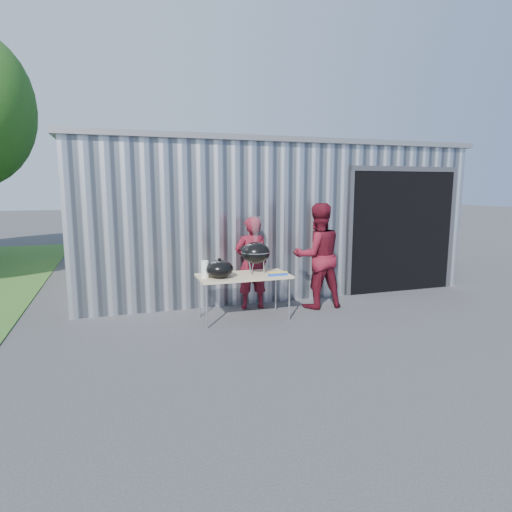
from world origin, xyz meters
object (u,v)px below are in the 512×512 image
object	(u,v)px
folding_table	(244,277)
kettle_grill	(256,249)
person_bystander	(318,256)
person_cook	(252,263)

from	to	relation	value
folding_table	kettle_grill	xyz separation A→B (m)	(0.23, 0.07, 0.45)
kettle_grill	person_bystander	bearing A→B (deg)	9.43
folding_table	person_bystander	bearing A→B (deg)	10.58
folding_table	person_bystander	distance (m)	1.53
folding_table	kettle_grill	distance (m)	0.51
folding_table	person_bystander	world-z (taller)	person_bystander
kettle_grill	person_bystander	xyz separation A→B (m)	(1.25, 0.21, -0.21)
folding_table	person_cook	distance (m)	0.67
person_bystander	kettle_grill	bearing A→B (deg)	10.83
person_cook	person_bystander	world-z (taller)	person_bystander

